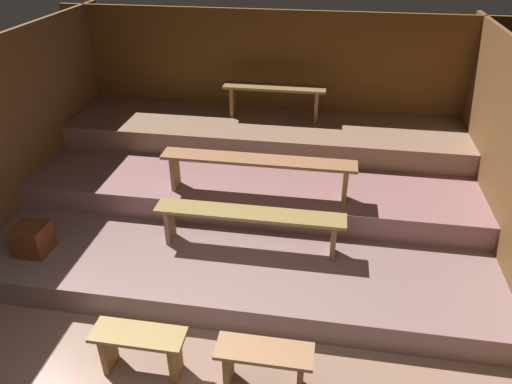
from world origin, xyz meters
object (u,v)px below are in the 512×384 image
object	(u,v)px
bench_upper_center	(274,94)
wooden_crate_lower	(33,239)
bench_floor_right	(264,362)
bench_lower_center	(249,219)
bench_floor_left	(140,345)
bench_middle_center	(258,165)

from	to	relation	value
bench_upper_center	wooden_crate_lower	distance (m)	3.72
bench_floor_right	bench_lower_center	xyz separation A→B (m)	(-0.39, 1.54, 0.36)
bench_floor_left	bench_middle_center	world-z (taller)	bench_middle_center
bench_floor_right	bench_middle_center	bearing A→B (deg)	100.43
bench_upper_center	wooden_crate_lower	size ratio (longest dim) A/B	4.42
bench_floor_right	bench_floor_left	bearing A→B (deg)	180.00
bench_lower_center	bench_upper_center	size ratio (longest dim) A/B	1.40
bench_middle_center	wooden_crate_lower	size ratio (longest dim) A/B	6.86
bench_floor_left	bench_floor_right	world-z (taller)	same
bench_middle_center	wooden_crate_lower	world-z (taller)	bench_middle_center
bench_middle_center	wooden_crate_lower	xyz separation A→B (m)	(-2.31, -1.13, -0.52)
bench_floor_right	wooden_crate_lower	distance (m)	2.93
bench_lower_center	bench_middle_center	bearing A→B (deg)	91.35
bench_upper_center	bench_middle_center	bearing A→B (deg)	-88.92
bench_lower_center	bench_upper_center	xyz separation A→B (m)	(-0.05, 2.38, 0.59)
bench_floor_right	wooden_crate_lower	world-z (taller)	wooden_crate_lower
bench_upper_center	wooden_crate_lower	xyz separation A→B (m)	(-2.28, -2.84, -0.80)
bench_floor_right	bench_lower_center	world-z (taller)	bench_lower_center
bench_floor_right	wooden_crate_lower	size ratio (longest dim) A/B	2.43
bench_lower_center	bench_floor_left	bearing A→B (deg)	-114.23
bench_floor_left	wooden_crate_lower	distance (m)	1.96
bench_upper_center	bench_lower_center	bearing A→B (deg)	-88.84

